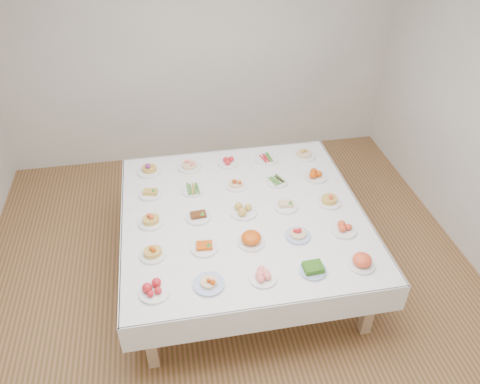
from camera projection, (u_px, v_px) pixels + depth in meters
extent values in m
plane|color=#9A6340|center=(232.00, 285.00, 4.63)|extent=(5.00, 5.00, 0.00)
cube|color=silver|center=(197.00, 56.00, 5.74)|extent=(5.00, 0.02, 2.80)
cube|color=white|center=(243.00, 215.00, 4.37)|extent=(2.22, 2.22, 0.06)
cube|color=white|center=(225.00, 161.00, 5.31)|extent=(2.24, 0.02, 0.28)
cube|color=white|center=(270.00, 318.00, 3.56)|extent=(2.24, 0.01, 0.28)
cube|color=white|center=(354.00, 211.00, 4.59)|extent=(0.02, 2.24, 0.28)
cube|color=white|center=(124.00, 238.00, 4.28)|extent=(0.01, 2.24, 0.28)
cube|color=tan|center=(150.00, 338.00, 3.73)|extent=(0.09, 0.09, 0.69)
cube|color=tan|center=(370.00, 305.00, 4.00)|extent=(0.09, 0.09, 0.69)
cube|color=tan|center=(145.00, 198.00, 5.19)|extent=(0.09, 0.09, 0.69)
cube|color=tan|center=(306.00, 180.00, 5.46)|extent=(0.09, 0.09, 0.69)
cylinder|color=white|center=(155.00, 292.00, 3.57)|extent=(0.23, 0.23, 0.02)
cylinder|color=#4C66B2|center=(209.00, 284.00, 3.64)|extent=(0.25, 0.25, 0.02)
cylinder|color=white|center=(263.00, 278.00, 3.69)|extent=(0.22, 0.22, 0.02)
cylinder|color=#4C66B2|center=(313.00, 271.00, 3.75)|extent=(0.22, 0.22, 0.02)
cylinder|color=white|center=(361.00, 265.00, 3.81)|extent=(0.22, 0.22, 0.02)
cylinder|color=white|center=(153.00, 255.00, 3.89)|extent=(0.22, 0.22, 0.02)
cylinder|color=white|center=(204.00, 248.00, 3.96)|extent=(0.23, 0.23, 0.02)
cylinder|color=white|center=(251.00, 242.00, 4.02)|extent=(0.23, 0.23, 0.02)
cylinder|color=#4C66B2|center=(298.00, 236.00, 4.08)|extent=(0.22, 0.22, 0.02)
cylinder|color=white|center=(343.00, 231.00, 4.14)|extent=(0.23, 0.23, 0.02)
cylinder|color=white|center=(151.00, 223.00, 4.23)|extent=(0.23, 0.23, 0.02)
cylinder|color=white|center=(198.00, 217.00, 4.28)|extent=(0.23, 0.23, 0.02)
cylinder|color=white|center=(244.00, 212.00, 4.34)|extent=(0.25, 0.25, 0.02)
cylinder|color=white|center=(286.00, 207.00, 4.41)|extent=(0.23, 0.23, 0.02)
cylinder|color=white|center=(329.00, 202.00, 4.46)|extent=(0.23, 0.23, 0.02)
cylinder|color=white|center=(151.00, 195.00, 4.56)|extent=(0.22, 0.22, 0.02)
cylinder|color=white|center=(193.00, 191.00, 4.61)|extent=(0.22, 0.22, 0.02)
cylinder|color=white|center=(236.00, 186.00, 4.67)|extent=(0.21, 0.21, 0.02)
cylinder|color=white|center=(276.00, 182.00, 4.73)|extent=(0.22, 0.22, 0.02)
cylinder|color=white|center=(315.00, 177.00, 4.79)|extent=(0.24, 0.24, 0.02)
cylinder|color=white|center=(150.00, 172.00, 4.87)|extent=(0.25, 0.25, 0.02)
cylinder|color=white|center=(190.00, 167.00, 4.94)|extent=(0.25, 0.25, 0.02)
cylinder|color=white|center=(228.00, 163.00, 4.99)|extent=(0.22, 0.22, 0.02)
cylinder|color=white|center=(266.00, 160.00, 5.05)|extent=(0.24, 0.24, 0.02)
cylinder|color=white|center=(304.00, 156.00, 5.11)|extent=(0.25, 0.25, 0.02)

